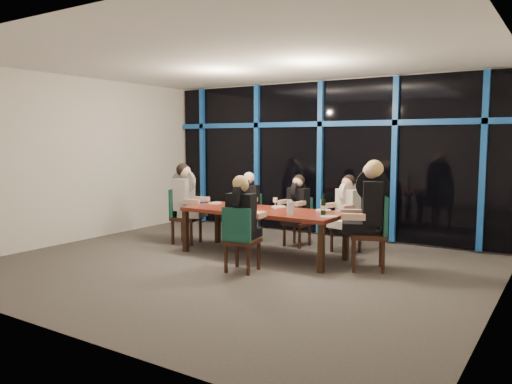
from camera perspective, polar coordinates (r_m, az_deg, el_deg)
room at (r=7.22m, az=-2.60°, el=7.30°), size 7.04×7.00×3.02m
window_wall at (r=9.76m, az=7.52°, el=4.13°), size 6.86×0.43×2.94m
dining_table at (r=7.97m, az=0.78°, el=-2.51°), size 2.60×1.00×0.75m
chair_far_left at (r=9.24m, az=-0.75°, el=-2.57°), size 0.48×0.48×0.87m
chair_far_mid at (r=8.82m, az=4.99°, el=-3.04°), size 0.43×0.43×0.86m
chair_far_right at (r=8.43m, az=10.60°, el=-3.46°), size 0.51×0.51×0.88m
chair_end_left at (r=9.07m, az=-8.45°, el=-2.37°), size 0.55×0.55×0.98m
chair_end_right at (r=7.32m, az=13.45°, el=-4.08°), size 0.66×0.66×1.07m
chair_near_mid at (r=6.99m, az=-1.86°, el=-5.06°), size 0.49×0.49×0.93m
diner_far_left at (r=9.13m, az=-0.92°, el=-0.49°), size 0.48×0.58×0.84m
diner_far_mid at (r=8.71m, az=4.75°, el=-0.88°), size 0.45×0.55×0.83m
diner_far_right at (r=8.32m, az=10.32°, el=-1.13°), size 0.52×0.60×0.86m
diner_end_left at (r=8.99m, az=-8.02°, el=0.06°), size 0.66×0.55×0.96m
diner_end_right at (r=7.26m, az=12.81°, el=-0.77°), size 0.74×0.67×1.05m
diner_near_mid at (r=7.00m, az=-1.59°, el=-1.96°), size 0.50×0.61×0.91m
plate_far_left at (r=8.62m, az=-2.28°, el=-1.36°), size 0.24×0.24×0.01m
plate_far_mid at (r=8.26m, az=2.59°, el=-1.68°), size 0.24×0.24×0.01m
plate_far_right at (r=7.91m, az=7.70°, el=-2.07°), size 0.24×0.24×0.01m
plate_end_left at (r=8.76m, az=-4.73°, el=-1.26°), size 0.24×0.24×0.01m
plate_end_right at (r=7.28m, az=8.32°, el=-2.78°), size 0.24×0.24×0.01m
plate_near_mid at (r=7.52m, az=0.30°, el=-2.43°), size 0.24×0.24×0.01m
wine_bottle at (r=7.35m, az=7.70°, el=-1.75°), size 0.08×0.08×0.33m
water_pitcher at (r=7.39m, az=3.96°, el=-1.89°), size 0.12×0.11×0.20m
tea_light at (r=7.76m, az=-0.14°, el=-2.12°), size 0.04×0.04×0.03m
wine_glass_a at (r=8.06m, az=-1.05°, el=-0.95°), size 0.07×0.07×0.18m
wine_glass_b at (r=8.03m, az=2.21°, el=-1.00°), size 0.07×0.07×0.18m
wine_glass_c at (r=7.64m, az=3.88°, el=-1.30°), size 0.08×0.08×0.19m
wine_glass_d at (r=8.35m, az=-2.64°, el=-0.82°), size 0.06×0.06×0.17m
wine_glass_e at (r=7.71m, az=7.65°, el=-1.27°), size 0.08×0.08×0.20m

